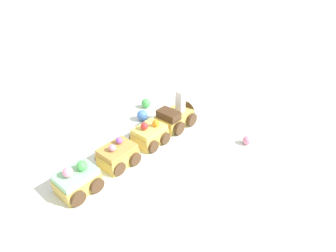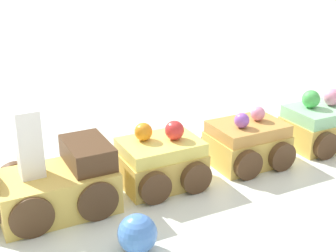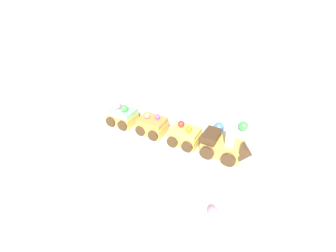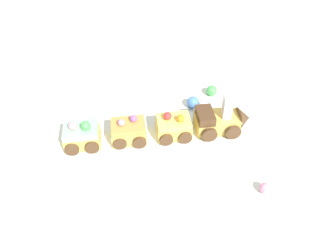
% 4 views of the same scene
% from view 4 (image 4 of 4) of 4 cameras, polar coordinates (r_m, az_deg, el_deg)
% --- Properties ---
extents(ground_plane, '(10.00, 10.00, 0.00)m').
position_cam_4_polar(ground_plane, '(0.73, -1.22, -3.09)').
color(ground_plane, beige).
extents(display_board, '(0.75, 0.47, 0.01)m').
position_cam_4_polar(display_board, '(0.72, -1.23, -2.75)').
color(display_board, silver).
rests_on(display_board, ground_plane).
extents(cake_train_locomotive, '(0.13, 0.08, 0.09)m').
position_cam_4_polar(cake_train_locomotive, '(0.74, 9.40, 0.91)').
color(cake_train_locomotive, '#E0BC56').
rests_on(cake_train_locomotive, display_board).
extents(cake_car_lemon, '(0.08, 0.08, 0.06)m').
position_cam_4_polar(cake_car_lemon, '(0.72, 0.97, -0.11)').
color(cake_car_lemon, '#E0BC56').
rests_on(cake_car_lemon, display_board).
extents(cake_car_caramel, '(0.08, 0.08, 0.06)m').
position_cam_4_polar(cake_car_caramel, '(0.71, -6.86, -0.91)').
color(cake_car_caramel, '#E0BC56').
rests_on(cake_car_caramel, display_board).
extents(cake_car_mint, '(0.08, 0.08, 0.06)m').
position_cam_4_polar(cake_car_mint, '(0.72, -14.76, -1.59)').
color(cake_car_mint, '#E0BC56').
rests_on(cake_car_mint, display_board).
extents(gumball_blue, '(0.03, 0.03, 0.03)m').
position_cam_4_polar(gumball_blue, '(0.80, 4.36, 4.13)').
color(gumball_blue, '#4C84E0').
rests_on(gumball_blue, display_board).
extents(gumball_pink, '(0.02, 0.02, 0.02)m').
position_cam_4_polar(gumball_pink, '(0.65, 16.54, -10.35)').
color(gumball_pink, pink).
rests_on(gumball_pink, display_board).
extents(gumball_green, '(0.03, 0.03, 0.03)m').
position_cam_4_polar(gumball_green, '(0.84, 7.61, 6.13)').
color(gumball_green, '#4CBC56').
rests_on(gumball_green, display_board).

